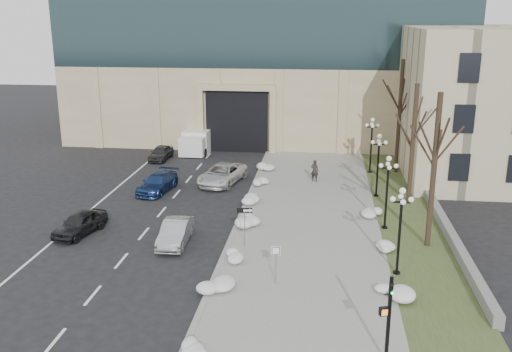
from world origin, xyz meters
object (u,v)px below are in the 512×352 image
Objects in this scene: lamppost_d at (372,138)px; lamppost_a at (400,220)px; pedestrian at (315,171)px; lamppost_b at (387,183)px; car_e at (161,153)px; traffic_signal at (388,322)px; car_b at (175,233)px; car_c at (157,183)px; one_way_sign at (247,215)px; car_d at (222,174)px; car_a at (80,223)px; box_truck at (199,140)px; lamppost_c at (378,157)px; keep_sign at (276,257)px.

lamppost_a is at bearing -90.00° from lamppost_d.
lamppost_b is (4.58, -9.76, 2.08)m from pedestrian.
car_e is 1.02× the size of traffic_signal.
car_b is 0.90× the size of car_c.
car_c is at bearing -156.74° from lamppost_d.
car_e is at bearing 111.66° from one_way_sign.
lamppost_b is (16.37, -5.96, 2.39)m from car_c.
lamppost_d reaches higher than car_d.
box_truck is at bearing 97.89° from car_a.
pedestrian is at bearing 78.13° from traffic_signal.
lamppost_d reaches higher than one_way_sign.
car_a is at bearing -153.07° from lamppost_c.
car_b is 2.00× the size of keep_sign.
car_c is 5.26m from car_d.
car_a is at bearing -94.71° from box_truck.
pedestrian is (11.78, 3.80, 0.32)m from car_c.
lamppost_d reaches higher than car_b.
lamppost_a is (1.36, 8.03, 1.21)m from traffic_signal.
keep_sign is at bearing -112.38° from lamppost_c.
pedestrian reaches higher than car_c.
lamppost_a is at bearing 125.96° from pedestrian.
car_d is 1.47× the size of traffic_signal.
car_c is 2.68× the size of pedestrian.
traffic_signal is (10.52, -23.23, 1.10)m from car_d.
lamppost_d is at bearing 90.00° from lamppost_c.
car_c is 16.55m from lamppost_c.
car_b is 0.88× the size of lamppost_a.
lamppost_b is 6.50m from lamppost_c.
one_way_sign is 18.86m from lamppost_d.
one_way_sign is (4.29, -0.22, 1.35)m from car_b.
lamppost_c is at bearing 45.04° from one_way_sign.
one_way_sign is at bearing 95.66° from pedestrian.
lamppost_b is at bearing 14.83° from car_b.
keep_sign is at bearing -59.17° from car_e.
keep_sign is (12.51, -5.42, 0.86)m from car_a.
car_b is at bearing -79.77° from car_d.
traffic_signal is at bearing -99.60° from lamppost_a.
box_truck is at bearing 59.63° from car_e.
box_truck is 1.47× the size of lamppost_a.
car_a is 24.67m from lamppost_d.
car_a is 18.45m from car_e.
car_e is 29.04m from lamppost_a.
lamppost_b is (11.88, -8.69, 2.31)m from car_d.
car_c is 0.99× the size of lamppost_b.
lamppost_a and lamppost_d have the same top height.
lamppost_d is (0.00, 6.50, 0.00)m from lamppost_c.
car_c is 17.58m from lamppost_b.
lamppost_c reaches higher than car_d.
car_c is at bearing 110.03° from car_b.
one_way_sign is at bearing -115.65° from lamppost_d.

